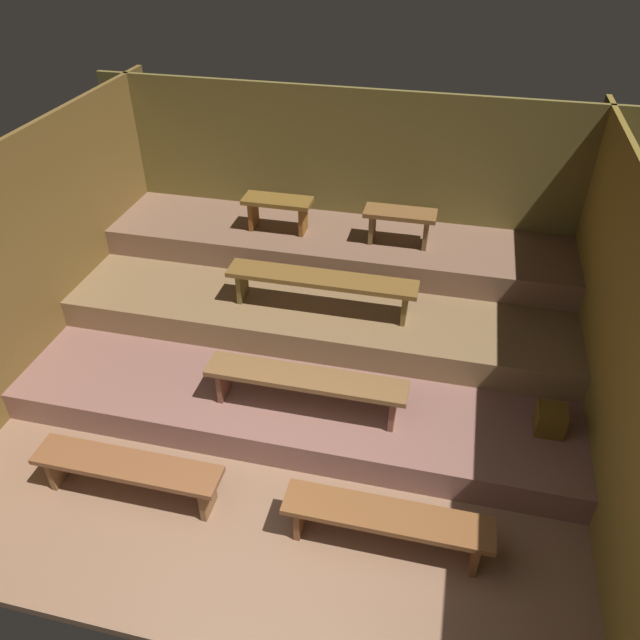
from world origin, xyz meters
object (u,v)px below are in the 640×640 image
Objects in this scene: bench_upper_right at (400,220)px; wooden_crate_lower at (550,420)px; bench_lower_center at (306,382)px; bench_floor_left at (128,469)px; bench_upper_left at (278,207)px; bench_floor_right at (387,520)px; bench_middle_center at (322,282)px.

bench_upper_right reaches higher than wooden_crate_lower.
bench_lower_center is at bearing -103.31° from bench_upper_right.
bench_floor_left is 3.47m from bench_upper_left.
bench_floor_left is at bearing -159.66° from wooden_crate_lower.
bench_floor_right is 1.44m from bench_lower_center.
bench_middle_center reaches higher than bench_lower_center.
bench_upper_left and bench_upper_right have the same top height.
bench_upper_right is at bearing 0.00° from bench_upper_left.
wooden_crate_lower is (2.33, -0.97, -0.52)m from bench_middle_center.
bench_upper_left is (-0.77, 1.06, 0.27)m from bench_middle_center.
bench_lower_center is (-0.92, 1.07, 0.32)m from bench_floor_right.
bench_floor_right is at bearing 0.00° from bench_floor_left.
wooden_crate_lower is (3.11, -2.03, -0.79)m from bench_upper_left.
bench_lower_center is at bearing -83.81° from bench_middle_center.
bench_upper_left reaches higher than bench_lower_center.
bench_lower_center is 2.50m from bench_upper_left.
bench_floor_left is 3.90m from bench_upper_right.
wooden_crate_lower is (1.67, -2.03, -0.79)m from bench_upper_right.
bench_floor_right is 2.03× the size of bench_upper_left.
wooden_crate_lower is (3.49, 1.29, 0.11)m from bench_floor_left.
bench_floor_left is 0.88× the size of bench_lower_center.
bench_upper_left reaches higher than bench_floor_right.
bench_floor_left is at bearing -96.59° from bench_upper_left.
bench_upper_right is at bearing 61.27° from bench_floor_left.
bench_upper_right is (0.53, 2.26, 0.59)m from bench_lower_center.
bench_middle_center is 2.48× the size of bench_upper_right.
bench_floor_right is (2.21, 0.00, 0.00)m from bench_floor_left.
wooden_crate_lower is at bearing -22.59° from bench_middle_center.
bench_middle_center is at bearing -53.84° from bench_upper_left.
bench_floor_left is at bearing -118.73° from bench_upper_right.
bench_floor_left is 1.70m from bench_lower_center.
bench_middle_center is 1.28m from bench_upper_right.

